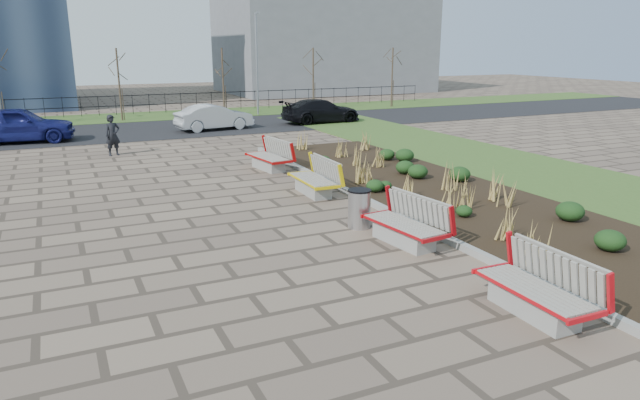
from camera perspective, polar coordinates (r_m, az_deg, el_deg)
name	(u,v)px	position (r m, az deg, el deg)	size (l,w,h in m)	color
ground	(315,305)	(9.58, -0.54, -10.50)	(120.00, 120.00, 0.00)	#715E4D
planting_bed	(440,194)	(16.69, 11.95, 0.61)	(4.50, 18.00, 0.10)	black
planting_curb	(370,202)	(15.43, 5.00, -0.20)	(0.16, 18.00, 0.15)	gray
grass_verge_near	(561,179)	(19.87, 23.00, 1.95)	(5.00, 38.00, 0.04)	#33511E
grass_verge_far	(119,118)	(36.27, -19.42, 7.77)	(80.00, 5.00, 0.04)	#33511E
road	(133,131)	(30.35, -18.17, 6.57)	(80.00, 7.00, 0.02)	black
bench_a	(535,286)	(9.67, 20.67, -8.03)	(0.90, 2.10, 1.00)	red
bench_b	(404,222)	(12.36, 8.38, -2.17)	(0.90, 2.10, 1.00)	#AF0B12
bench_c	(313,177)	(16.38, -0.71, 2.29)	(0.90, 2.10, 1.00)	yellow
bench_d	(268,155)	(19.79, -5.22, 4.47)	(0.90, 2.10, 1.00)	#B70C0C
litter_bin	(359,209)	(13.39, 3.95, -0.91)	(0.53, 0.53, 0.90)	#B2B2B7
pedestrian	(113,135)	(23.68, -20.03, 6.10)	(0.58, 0.38, 1.59)	black
car_blue	(17,125)	(28.50, -28.02, 6.67)	(1.86, 4.63, 1.58)	navy
car_silver	(214,117)	(29.67, -10.54, 8.15)	(1.35, 3.88, 1.28)	#ADB0B5
car_black	(321,111)	(31.95, 0.10, 8.90)	(1.81, 4.46, 1.29)	black
tree_c	(119,85)	(34.61, -19.44, 10.82)	(1.40, 1.40, 4.00)	#4C3D2D
tree_d	(223,82)	(35.73, -9.66, 11.57)	(1.40, 1.40, 4.00)	#4C3D2D
tree_e	(313,80)	(37.78, -0.68, 11.96)	(1.40, 1.40, 4.00)	#4C3D2D
tree_f	(392,77)	(40.63, 7.22, 12.07)	(1.40, 1.40, 4.00)	#4C3D2D
lamp_east	(257,65)	(35.80, -6.35, 13.29)	(0.24, 0.60, 6.00)	gray
railing_fence	(116,105)	(37.69, -19.75, 8.94)	(44.00, 0.10, 1.20)	black
building_grey	(323,36)	(55.16, 0.26, 16.04)	(18.00, 12.00, 10.00)	slate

